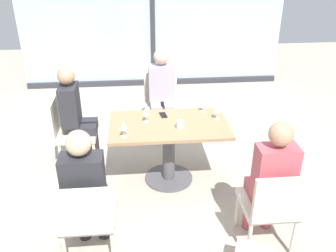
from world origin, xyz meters
TOP-DOWN VIEW (x-y plane):
  - ground_plane at (0.00, 0.00)m, footprint 12.00×12.00m
  - window_wall_backdrop at (0.00, 3.20)m, footprint 4.81×0.10m
  - dining_table_main at (0.00, 0.00)m, footprint 1.30×0.76m
  - chair_front_left at (-0.79, -1.15)m, footprint 0.46×0.50m
  - chair_front_right at (0.79, -1.15)m, footprint 0.46×0.50m
  - chair_far_left at (-1.17, 0.45)m, footprint 0.50×0.46m
  - chair_near_window at (0.00, 1.15)m, footprint 0.46×0.51m
  - person_front_left at (-0.79, -1.04)m, footprint 0.34×0.39m
  - person_front_right at (0.79, -1.04)m, footprint 0.34×0.39m
  - person_far_left at (-1.06, 0.45)m, footprint 0.39×0.34m
  - person_near_window at (-0.00, 1.04)m, footprint 0.34×0.39m
  - wine_glass_0 at (-0.24, 0.06)m, footprint 0.07×0.07m
  - wine_glass_1 at (0.43, 0.28)m, footprint 0.07×0.07m
  - wine_glass_2 at (0.55, 0.06)m, footprint 0.07×0.07m
  - wine_glass_3 at (-0.48, -0.26)m, footprint 0.07×0.07m
  - coffee_cup at (0.11, -0.12)m, footprint 0.08×0.08m
  - cell_phone_on_table at (-0.04, 0.22)m, footprint 0.09×0.15m

SIDE VIEW (x-z plane):
  - ground_plane at x=0.00m, z-range 0.00..0.00m
  - chair_front_left at x=-0.79m, z-range 0.06..0.93m
  - chair_front_right at x=0.79m, z-range 0.06..0.93m
  - chair_far_left at x=-1.17m, z-range 0.06..0.93m
  - chair_near_window at x=0.00m, z-range 0.06..0.93m
  - dining_table_main at x=0.00m, z-range 0.17..0.90m
  - person_front_left at x=-0.79m, z-range 0.07..1.33m
  - person_front_right at x=0.79m, z-range 0.07..1.33m
  - person_far_left at x=-1.06m, z-range 0.07..1.33m
  - person_near_window at x=0.00m, z-range 0.07..1.33m
  - cell_phone_on_table at x=-0.04m, z-range 0.73..0.74m
  - coffee_cup at x=0.11m, z-range 0.73..0.82m
  - wine_glass_0 at x=-0.24m, z-range 0.77..0.95m
  - wine_glass_1 at x=0.43m, z-range 0.77..0.95m
  - wine_glass_2 at x=0.55m, z-range 0.77..0.95m
  - wine_glass_3 at x=-0.48m, z-range 0.77..0.95m
  - window_wall_backdrop at x=0.00m, z-range -0.14..2.56m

